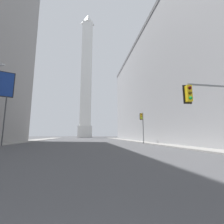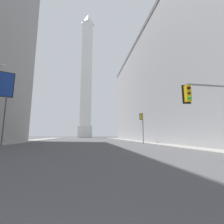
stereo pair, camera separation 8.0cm
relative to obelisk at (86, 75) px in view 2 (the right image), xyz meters
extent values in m
cube|color=gray|center=(-14.03, -55.61, -37.39)|extent=(5.00, 104.27, 0.15)
cube|color=gray|center=(14.03, -55.61, -37.39)|extent=(5.00, 104.27, 0.15)
cube|color=#9E9EA0|center=(27.14, -52.89, -23.93)|extent=(26.51, 56.97, 27.07)
cube|color=slate|center=(27.14, -52.89, -9.94)|extent=(26.78, 57.54, 0.90)
cube|color=silver|center=(0.00, 0.00, -34.17)|extent=(7.78, 7.78, 6.58)
cube|color=white|center=(0.00, 0.00, 1.49)|extent=(6.23, 6.23, 64.73)
pyramid|color=white|center=(0.00, 0.00, 37.27)|extent=(6.23, 6.23, 6.85)
cylinder|color=slate|center=(9.60, -78.36, -32.49)|extent=(4.45, 0.14, 0.14)
cube|color=yellow|center=(7.37, -78.36, -33.16)|extent=(0.38, 0.38, 1.10)
cube|color=black|center=(7.39, -78.18, -33.16)|extent=(0.58, 0.09, 1.32)
sphere|color=#410907|center=(7.35, -78.55, -32.82)|extent=(0.22, 0.22, 0.22)
sphere|color=#483506|center=(7.35, -78.55, -33.16)|extent=(0.22, 0.22, 0.22)
sphere|color=green|center=(7.35, -78.55, -33.50)|extent=(0.22, 0.22, 0.22)
cylinder|color=slate|center=(11.53, -59.53, -34.54)|extent=(0.18, 0.18, 5.85)
cylinder|color=#262626|center=(11.53, -59.53, -37.41)|extent=(0.40, 0.40, 0.10)
cube|color=yellow|center=(11.24, -59.53, -32.31)|extent=(0.37, 0.37, 1.10)
cube|color=black|center=(11.25, -59.35, -32.31)|extent=(0.58, 0.07, 1.32)
sphere|color=#410907|center=(11.22, -59.72, -31.97)|extent=(0.22, 0.22, 0.22)
sphere|color=#483506|center=(11.22, -59.72, -32.31)|extent=(0.22, 0.22, 0.22)
sphere|color=green|center=(11.22, -59.72, -32.65)|extent=(0.22, 0.22, 0.22)
ellipsoid|color=silver|center=(-8.41, -70.16, -28.45)|extent=(0.64, 0.36, 0.26)
cylinder|color=#3F3F42|center=(-11.30, -62.66, -33.79)|extent=(0.18, 0.18, 7.34)
camera|label=1|loc=(0.67, -87.05, -35.89)|focal=24.00mm
camera|label=2|loc=(0.75, -87.06, -35.89)|focal=24.00mm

